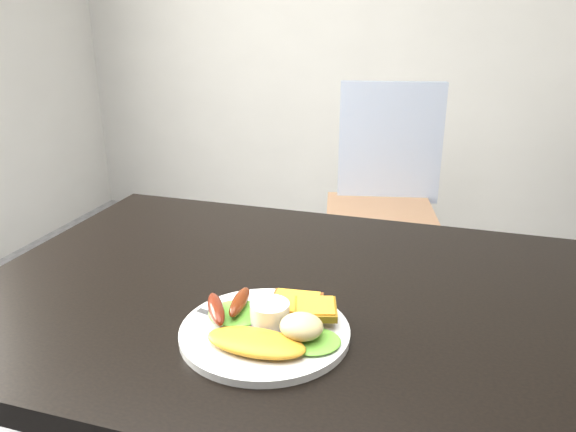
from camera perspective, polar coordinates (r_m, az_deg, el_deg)
name	(u,v)px	position (r m, az deg, el deg)	size (l,w,h in m)	color
dining_table	(309,302)	(1.01, 2.18, -8.75)	(1.20, 0.80, 0.04)	black
dining_chair	(380,216)	(2.24, 9.31, 0.04)	(0.42, 0.42, 0.05)	#A97956
person	(404,182)	(1.36, 11.71, 3.45)	(0.60, 0.40, 1.67)	navy
plate	(265,332)	(0.87, -2.37, -11.68)	(0.26, 0.26, 0.01)	white
lettuce_left	(237,313)	(0.90, -5.20, -9.79)	(0.09, 0.08, 0.01)	#409E1F
lettuce_right	(313,341)	(0.83, 2.51, -12.60)	(0.08, 0.07, 0.01)	green
omelette	(256,342)	(0.82, -3.29, -12.69)	(0.15, 0.07, 0.02)	gold
sausage_a	(216,309)	(0.89, -7.33, -9.31)	(0.02, 0.10, 0.02)	#662D15
sausage_b	(240,302)	(0.90, -4.94, -8.66)	(0.02, 0.09, 0.02)	#662506
ramekin	(270,314)	(0.87, -1.86, -9.88)	(0.06, 0.06, 0.04)	white
toast_a	(295,306)	(0.92, 0.76, -9.12)	(0.08, 0.08, 0.01)	#973F19
toast_b	(316,309)	(0.88, 2.81, -9.43)	(0.06, 0.06, 0.01)	olive
potato_salad	(302,326)	(0.83, 1.38, -11.16)	(0.06, 0.06, 0.03)	#EFEFA9
fork	(239,324)	(0.88, -5.02, -10.85)	(0.16, 0.01, 0.00)	#ADAFB7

